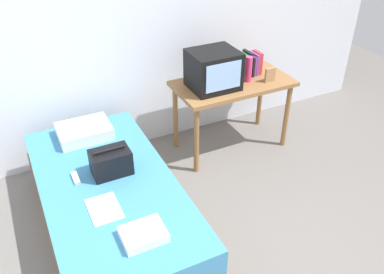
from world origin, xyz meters
name	(u,v)px	position (x,y,z in m)	size (l,w,h in m)	color
ground_plane	(263,263)	(0.00, 0.00, 0.00)	(8.00, 8.00, 0.00)	slate
wall_back	(156,19)	(0.00, 2.00, 1.30)	(5.20, 0.10, 2.60)	silver
bed	(111,208)	(-0.91, 0.80, 0.25)	(1.00, 2.00, 0.51)	olive
desk	(233,91)	(0.57, 1.47, 0.66)	(1.16, 0.60, 0.75)	olive
tv	(213,70)	(0.33, 1.45, 0.93)	(0.44, 0.39, 0.36)	black
water_bottle	(249,69)	(0.70, 1.42, 0.88)	(0.06, 0.06, 0.25)	#E53372
book_row	(251,64)	(0.81, 1.55, 0.86)	(0.19, 0.16, 0.25)	#337F47
picture_frame	(270,75)	(0.89, 1.32, 0.82)	(0.11, 0.02, 0.14)	#9E754C
pillow	(84,131)	(-0.91, 1.51, 0.57)	(0.45, 0.34, 0.11)	silver
handbag	(111,162)	(-0.84, 0.91, 0.62)	(0.30, 0.20, 0.23)	black
magazine	(104,209)	(-1.01, 0.54, 0.52)	(0.21, 0.29, 0.01)	white
remote_dark	(157,226)	(-0.75, 0.22, 0.53)	(0.04, 0.16, 0.02)	black
remote_silver	(76,178)	(-1.12, 0.95, 0.53)	(0.04, 0.14, 0.02)	#B7B7BC
folded_towel	(143,234)	(-0.86, 0.17, 0.55)	(0.28, 0.22, 0.06)	white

